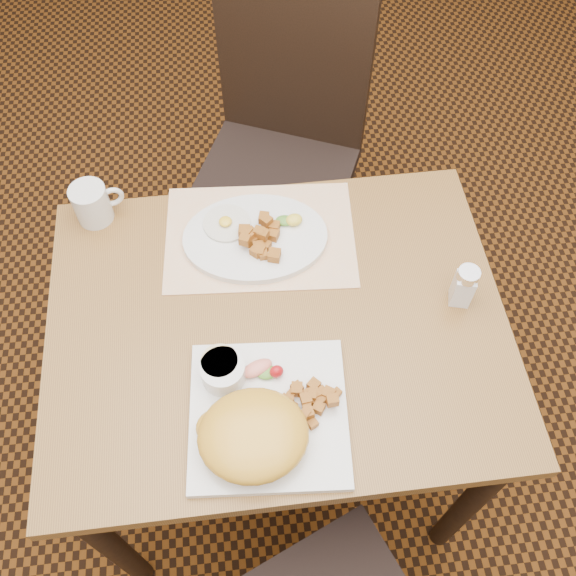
# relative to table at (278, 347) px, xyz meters

# --- Properties ---
(ground) EXTENTS (8.00, 8.00, 0.00)m
(ground) POSITION_rel_table_xyz_m (0.00, 0.00, -0.64)
(ground) COLOR black
(ground) RESTS_ON ground
(table) EXTENTS (0.90, 0.70, 0.75)m
(table) POSITION_rel_table_xyz_m (0.00, 0.00, 0.00)
(table) COLOR brown
(table) RESTS_ON ground
(chair_far) EXTENTS (0.56, 0.56, 0.97)m
(chair_far) POSITION_rel_table_xyz_m (0.09, 0.70, -0.10)
(chair_far) COLOR black
(chair_far) RESTS_ON ground
(placemat) EXTENTS (0.42, 0.31, 0.00)m
(placemat) POSITION_rel_table_xyz_m (-0.01, 0.21, 0.11)
(placemat) COLOR white
(placemat) RESTS_ON table
(plate_square) EXTENTS (0.30, 0.30, 0.02)m
(plate_square) POSITION_rel_table_xyz_m (-0.04, -0.19, 0.12)
(plate_square) COLOR silver
(plate_square) RESTS_ON table
(plate_oval) EXTENTS (0.31, 0.24, 0.02)m
(plate_oval) POSITION_rel_table_xyz_m (-0.03, 0.20, 0.12)
(plate_oval) COLOR silver
(plate_oval) RESTS_ON placemat
(hollandaise_mound) EXTENTS (0.19, 0.17, 0.07)m
(hollandaise_mound) POSITION_rel_table_xyz_m (-0.07, -0.24, 0.16)
(hollandaise_mound) COLOR gold
(hollandaise_mound) RESTS_ON plate_square
(ramekin) EXTENTS (0.08, 0.09, 0.04)m
(ramekin) POSITION_rel_table_xyz_m (-0.11, -0.11, 0.15)
(ramekin) COLOR silver
(ramekin) RESTS_ON plate_square
(garnish_sq) EXTENTS (0.08, 0.05, 0.03)m
(garnish_sq) POSITION_rel_table_xyz_m (-0.04, -0.11, 0.14)
(garnish_sq) COLOR #387223
(garnish_sq) RESTS_ON plate_square
(fried_egg) EXTENTS (0.10, 0.10, 0.02)m
(fried_egg) POSITION_rel_table_xyz_m (-0.08, 0.24, 0.13)
(fried_egg) COLOR white
(fried_egg) RESTS_ON plate_oval
(garnish_ov) EXTENTS (0.06, 0.04, 0.02)m
(garnish_ov) POSITION_rel_table_xyz_m (0.05, 0.23, 0.14)
(garnish_ov) COLOR #387223
(garnish_ov) RESTS_ON plate_oval
(salt_shaker) EXTENTS (0.05, 0.05, 0.10)m
(salt_shaker) POSITION_rel_table_xyz_m (0.36, 0.01, 0.16)
(salt_shaker) COLOR white
(salt_shaker) RESTS_ON table
(coffee_mug) EXTENTS (0.11, 0.08, 0.09)m
(coffee_mug) POSITION_rel_table_xyz_m (-0.36, 0.31, 0.15)
(coffee_mug) COLOR silver
(coffee_mug) RESTS_ON table
(home_fries_sq) EXTENTS (0.12, 0.09, 0.04)m
(home_fries_sq) POSITION_rel_table_xyz_m (0.04, -0.18, 0.14)
(home_fries_sq) COLOR #AF651C
(home_fries_sq) RESTS_ON plate_square
(home_fries_ov) EXTENTS (0.09, 0.12, 0.04)m
(home_fries_ov) POSITION_rel_table_xyz_m (-0.02, 0.18, 0.14)
(home_fries_ov) COLOR #AF651C
(home_fries_ov) RESTS_ON plate_oval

